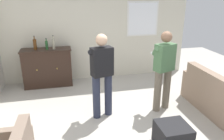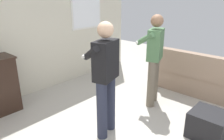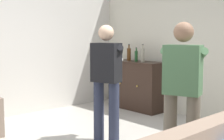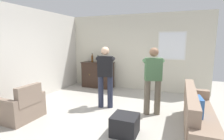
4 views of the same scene
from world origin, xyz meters
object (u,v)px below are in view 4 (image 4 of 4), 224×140
at_px(armchair, 23,108).
at_px(bottle_liquor_amber, 92,58).
at_px(couch, 198,119).
at_px(bottle_spirits_clear, 102,59).
at_px(bottle_wine_green, 98,59).
at_px(ottoman, 125,125).
at_px(sideboard_cabinet, 98,75).
at_px(person_standing_left, 105,74).
at_px(person_standing_right, 153,78).

distance_m(armchair, bottle_liquor_amber, 3.40).
relative_size(couch, bottle_spirits_clear, 6.85).
bearing_deg(couch, bottle_spirits_clear, 141.81).
bearing_deg(couch, bottle_wine_green, 143.29).
distance_m(bottle_liquor_amber, ottoman, 3.95).
bearing_deg(couch, sideboard_cabinet, 143.12).
xyz_separation_m(bottle_wine_green, person_standing_left, (1.09, -1.78, -0.18)).
xyz_separation_m(bottle_wine_green, ottoman, (2.03, -2.97, -0.92)).
height_order(bottle_spirits_clear, ottoman, bottle_spirits_clear).
xyz_separation_m(armchair, bottle_wine_green, (0.40, 3.21, 0.83)).
xyz_separation_m(bottle_wine_green, bottle_liquor_amber, (-0.29, 0.08, 0.02)).
height_order(armchair, sideboard_cabinet, sideboard_cabinet).
bearing_deg(sideboard_cabinet, ottoman, -55.53).
relative_size(armchair, bottle_wine_green, 3.09).
bearing_deg(couch, bottle_liquor_amber, 144.67).
bearing_deg(bottle_liquor_amber, bottle_spirits_clear, -9.84).
relative_size(person_standing_left, person_standing_right, 1.00).
relative_size(sideboard_cabinet, person_standing_left, 0.75).
bearing_deg(bottle_liquor_amber, person_standing_right, -35.02).
bearing_deg(bottle_liquor_amber, person_standing_left, -53.37).
relative_size(armchair, person_standing_left, 0.54).
xyz_separation_m(sideboard_cabinet, ottoman, (2.07, -3.01, -0.31)).
height_order(sideboard_cabinet, person_standing_right, person_standing_right).
xyz_separation_m(couch, bottle_wine_green, (-3.36, 2.51, 0.78)).
bearing_deg(bottle_spirits_clear, couch, -38.19).
bearing_deg(bottle_wine_green, couch, -36.71).
bearing_deg(couch, armchair, -169.45).
distance_m(bottle_liquor_amber, bottle_spirits_clear, 0.47).
relative_size(ottoman, person_standing_left, 0.30).
bearing_deg(person_standing_left, bottle_wine_green, 121.57).
height_order(sideboard_cabinet, bottle_spirits_clear, bottle_spirits_clear).
bearing_deg(person_standing_left, armchair, -136.34).
xyz_separation_m(armchair, sideboard_cabinet, (0.37, 3.25, 0.22)).
xyz_separation_m(bottle_wine_green, person_standing_right, (2.37, -1.78, -0.18)).
height_order(bottle_liquor_amber, bottle_spirits_clear, bottle_spirits_clear).
xyz_separation_m(bottle_spirits_clear, person_standing_left, (0.92, -1.78, -0.21)).
bearing_deg(bottle_liquor_amber, bottle_wine_green, -15.87).
bearing_deg(bottle_liquor_amber, couch, -35.33).
xyz_separation_m(couch, armchair, (-3.76, -0.70, -0.05)).
xyz_separation_m(sideboard_cabinet, bottle_liquor_amber, (-0.25, 0.04, 0.64)).
distance_m(sideboard_cabinet, ottoman, 3.67).
bearing_deg(sideboard_cabinet, bottle_wine_green, -49.31).
distance_m(sideboard_cabinet, person_standing_left, 2.19).
height_order(bottle_spirits_clear, person_standing_right, person_standing_right).
bearing_deg(bottle_spirits_clear, bottle_liquor_amber, 170.16).
height_order(bottle_spirits_clear, person_standing_left, person_standing_left).
xyz_separation_m(sideboard_cabinet, bottle_spirits_clear, (0.21, -0.04, 0.64)).
bearing_deg(sideboard_cabinet, couch, -36.88).
distance_m(bottle_wine_green, ottoman, 3.71).
bearing_deg(armchair, ottoman, 5.61).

